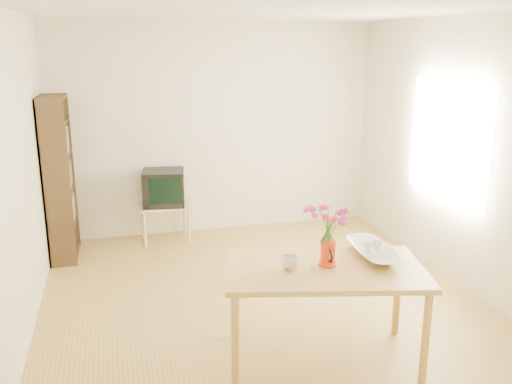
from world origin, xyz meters
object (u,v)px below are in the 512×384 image
object	(u,v)px
television	(164,187)
bowl	(374,231)
pitcher	(328,254)
table	(325,277)
mug	(290,262)

from	to	relation	value
television	bowl	bearing A→B (deg)	-57.23
pitcher	television	world-z (taller)	pitcher
table	television	bearing A→B (deg)	120.12
table	television	size ratio (longest dim) A/B	2.95
table	mug	size ratio (longest dim) A/B	12.50
table	mug	world-z (taller)	mug
table	television	xyz separation A→B (m)	(-0.89, 2.94, 0.00)
pitcher	bowl	xyz separation A→B (m)	(0.41, 0.09, 0.11)
pitcher	bowl	size ratio (longest dim) A/B	0.48
bowl	mug	bearing A→B (deg)	-173.40
pitcher	television	size ratio (longest dim) A/B	0.38
mug	bowl	bearing A→B (deg)	-171.96
mug	television	size ratio (longest dim) A/B	0.24
pitcher	mug	world-z (taller)	pitcher
mug	television	distance (m)	2.98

